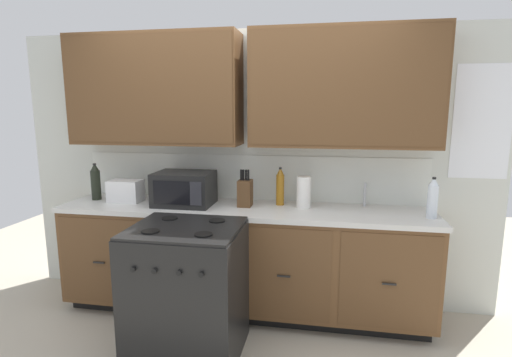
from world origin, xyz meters
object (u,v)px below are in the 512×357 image
at_px(paper_towel_roll, 304,192).
at_px(bottle_clear, 433,198).
at_px(toaster, 126,191).
at_px(bottle_amber, 280,187).
at_px(bottle_dark, 96,182).
at_px(knife_block, 245,193).
at_px(stove_range, 187,290).
at_px(microwave, 184,189).

xyz_separation_m(paper_towel_roll, bottle_clear, (0.96, -0.14, 0.02)).
distance_m(toaster, bottle_clear, 2.51).
xyz_separation_m(bottle_amber, bottle_dark, (-1.65, -0.09, 0.00)).
xyz_separation_m(toaster, bottle_clear, (2.51, -0.09, 0.06)).
bearing_deg(bottle_amber, knife_block, -161.67).
distance_m(knife_block, bottle_dark, 1.36).
distance_m(stove_range, bottle_clear, 1.91).
bearing_deg(microwave, paper_towel_roll, 4.28).
bearing_deg(knife_block, microwave, -175.02).
relative_size(microwave, bottle_dark, 1.46).
distance_m(microwave, bottle_clear, 1.96).
xyz_separation_m(stove_range, microwave, (-0.24, 0.63, 0.60)).
xyz_separation_m(microwave, toaster, (-0.55, 0.02, -0.04)).
height_order(microwave, bottle_amber, bottle_amber).
distance_m(bottle_clear, bottle_dark, 2.81).
relative_size(paper_towel_roll, bottle_dark, 0.79).
height_order(stove_range, paper_towel_roll, paper_towel_roll).
relative_size(microwave, bottle_clear, 1.55).
distance_m(stove_range, paper_towel_roll, 1.19).
relative_size(knife_block, bottle_clear, 1.00).
relative_size(stove_range, paper_towel_roll, 3.65).
relative_size(microwave, paper_towel_roll, 1.85).
relative_size(stove_range, bottle_clear, 3.07).
distance_m(stove_range, bottle_amber, 1.13).
distance_m(bottle_clear, bottle_amber, 1.18).
bearing_deg(bottle_clear, bottle_amber, 169.80).
height_order(microwave, paper_towel_roll, microwave).
bearing_deg(toaster, bottle_clear, -2.14).
bearing_deg(toaster, knife_block, 1.13).
bearing_deg(bottle_dark, bottle_amber, 3.20).
height_order(stove_range, bottle_clear, bottle_clear).
bearing_deg(microwave, toaster, 177.52).
bearing_deg(bottle_dark, paper_towel_roll, 0.87).
bearing_deg(microwave, knife_block, 4.98).
bearing_deg(knife_block, bottle_dark, 179.92).
height_order(bottle_amber, bottle_dark, bottle_dark).
relative_size(paper_towel_roll, bottle_clear, 0.84).
relative_size(knife_block, bottle_dark, 0.94).
xyz_separation_m(knife_block, bottle_clear, (1.44, -0.11, 0.04)).
xyz_separation_m(toaster, bottle_amber, (1.35, 0.11, 0.06)).
xyz_separation_m(toaster, knife_block, (1.07, 0.02, 0.02)).
height_order(stove_range, bottle_amber, bottle_amber).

